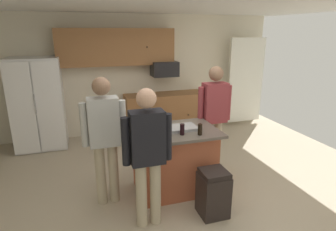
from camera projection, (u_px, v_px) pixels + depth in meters
name	position (u px, v px, depth m)	size (l,w,h in m)	color
floor	(175.00, 191.00, 4.10)	(7.04, 7.04, 0.00)	#B7A88E
ceiling	(177.00, 0.00, 3.35)	(7.04, 7.04, 0.00)	white
back_wall	(135.00, 75.00, 6.28)	(6.40, 0.10, 2.60)	beige
french_door_window_panel	(246.00, 81.00, 6.73)	(0.90, 0.06, 2.00)	white
cabinet_run_upper	(117.00, 47.00, 5.81)	(2.40, 0.38, 0.75)	#936038
cabinet_run_lower	(165.00, 113.00, 6.41)	(1.80, 0.63, 0.90)	#936038
refrigerator	(38.00, 104.00, 5.44)	(0.94, 0.76, 1.78)	white
microwave_over_range	(164.00, 69.00, 6.14)	(0.56, 0.40, 0.32)	black
kitchen_island	(174.00, 160.00, 4.03)	(1.21, 0.86, 0.92)	#AD5638
person_guest_right	(104.00, 133.00, 3.58)	(0.57, 0.23, 1.72)	tan
person_guest_by_door	(147.00, 150.00, 3.15)	(0.57, 0.22, 1.67)	tan
person_host_foreground	(214.00, 112.00, 4.49)	(0.57, 0.23, 1.73)	tan
tumbler_amber	(168.00, 132.00, 3.65)	(0.07, 0.07, 0.12)	black
mug_ceramic_white	(164.00, 130.00, 3.76)	(0.13, 0.09, 0.10)	white
mug_blue_stoneware	(155.00, 135.00, 3.57)	(0.12, 0.08, 0.10)	#4C6B99
glass_pilsner	(200.00, 129.00, 3.70)	(0.06, 0.06, 0.15)	black
glass_short_whisky	(182.00, 129.00, 3.70)	(0.06, 0.06, 0.15)	black
glass_dark_ale	(152.00, 127.00, 3.82)	(0.07, 0.07, 0.12)	black
glass_stout_tall	(151.00, 122.00, 4.00)	(0.07, 0.07, 0.15)	black
serving_tray	(181.00, 128.00, 3.93)	(0.44, 0.30, 0.04)	#B7B7BC
trash_bin	(213.00, 193.00, 3.51)	(0.34, 0.34, 0.61)	black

